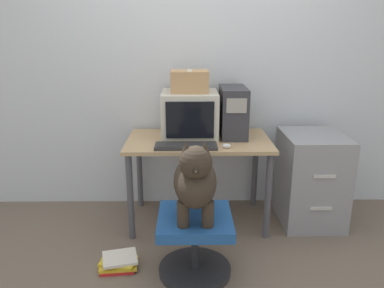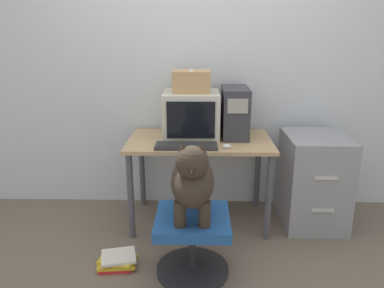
% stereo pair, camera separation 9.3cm
% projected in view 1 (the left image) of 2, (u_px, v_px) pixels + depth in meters
% --- Properties ---
extents(ground_plane, '(12.00, 12.00, 0.00)m').
position_uv_depth(ground_plane, '(199.00, 241.00, 2.95)').
color(ground_plane, '#6B5B4C').
extents(wall_back, '(8.00, 0.05, 2.60)m').
position_uv_depth(wall_back, '(197.00, 65.00, 3.29)').
color(wall_back, silver).
rests_on(wall_back, ground_plane).
extents(desk, '(1.17, 0.69, 0.73)m').
position_uv_depth(desk, '(198.00, 151.00, 3.09)').
color(desk, tan).
rests_on(desk, ground_plane).
extents(crt_monitor, '(0.46, 0.44, 0.37)m').
position_uv_depth(crt_monitor, '(190.00, 114.00, 3.11)').
color(crt_monitor, beige).
rests_on(crt_monitor, desk).
extents(pc_tower, '(0.21, 0.43, 0.41)m').
position_uv_depth(pc_tower, '(233.00, 112.00, 3.11)').
color(pc_tower, '#333338').
rests_on(pc_tower, desk).
extents(keyboard, '(0.47, 0.18, 0.03)m').
position_uv_depth(keyboard, '(186.00, 146.00, 2.84)').
color(keyboard, '#2D2D2D').
rests_on(keyboard, desk).
extents(computer_mouse, '(0.06, 0.04, 0.04)m').
position_uv_depth(computer_mouse, '(227.00, 146.00, 2.82)').
color(computer_mouse, silver).
rests_on(computer_mouse, desk).
extents(office_chair, '(0.49, 0.49, 0.43)m').
position_uv_depth(office_chair, '(195.00, 240.00, 2.49)').
color(office_chair, '#262628').
rests_on(office_chair, ground_plane).
extents(dog, '(0.27, 0.53, 0.55)m').
position_uv_depth(dog, '(195.00, 179.00, 2.34)').
color(dog, '#33281E').
rests_on(dog, office_chair).
extents(filing_cabinet, '(0.49, 0.60, 0.77)m').
position_uv_depth(filing_cabinet, '(311.00, 178.00, 3.18)').
color(filing_cabinet, gray).
rests_on(filing_cabinet, ground_plane).
extents(cardboard_box, '(0.30, 0.25, 0.17)m').
position_uv_depth(cardboard_box, '(190.00, 81.00, 3.03)').
color(cardboard_box, tan).
rests_on(cardboard_box, crt_monitor).
extents(book_stack_floor, '(0.28, 0.25, 0.08)m').
position_uv_depth(book_stack_floor, '(119.00, 262.00, 2.60)').
color(book_stack_floor, red).
rests_on(book_stack_floor, ground_plane).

